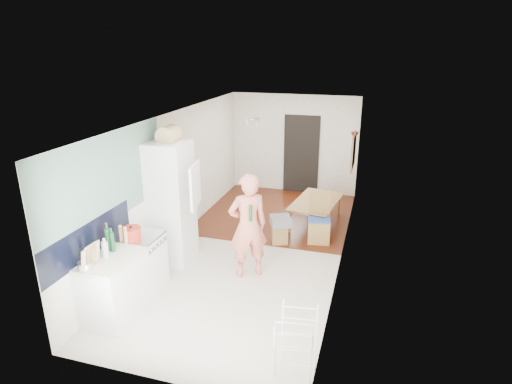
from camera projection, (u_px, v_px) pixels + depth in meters
The scene contains 32 objects.
room_shell at pixel (255, 186), 7.67m from camera, with size 3.20×7.00×2.50m, color white, non-canonical shape.
floor at pixel (255, 249), 8.08m from camera, with size 3.20×7.00×0.01m, color #BCB29F.
wood_floor_overlay at pixel (278, 213), 9.76m from camera, with size 3.20×3.30×0.01m, color #53150A.
sage_wall_panel at pixel (108, 179), 6.09m from camera, with size 0.02×3.00×1.30m, color slate.
tile_splashback at pixel (90, 240), 5.82m from camera, with size 0.02×1.90×0.50m, color black.
doorway_recess at pixel (301, 155), 10.85m from camera, with size 0.90×0.04×2.00m, color black.
base_cabinet at pixel (114, 289), 5.98m from camera, with size 0.60×0.90×0.86m, color white.
worktop at pixel (110, 260), 5.83m from camera, with size 0.62×0.92×0.06m, color beige.
range_cooker at pixel (142, 263), 6.66m from camera, with size 0.60×0.60×0.88m, color white.
cooker_top at pixel (139, 237), 6.50m from camera, with size 0.60×0.60×0.04m, color silver.
fridge_housing at pixel (171, 203), 7.36m from camera, with size 0.66×0.66×2.15m, color white.
fridge_door at pixel (195, 186), 6.77m from camera, with size 0.56×0.04×0.70m, color white.
fridge_interior at pixel (186, 178), 7.12m from camera, with size 0.02×0.52×0.66m, color white.
pinboard at pixel (353, 152), 8.87m from camera, with size 0.03×0.90×0.70m, color tan.
pinboard_frame at pixel (353, 152), 8.87m from camera, with size 0.01×0.94×0.74m, color #A37B4A.
wall_sconce at pixel (355, 136), 9.40m from camera, with size 0.18×0.18×0.16m, color maroon.
person at pixel (248, 217), 6.86m from camera, with size 0.76×0.50×2.09m, color #D8715C.
dining_table at pixel (317, 214), 9.12m from camera, with size 1.29×0.72×0.45m, color #A37B4A.
dining_chair at pixel (319, 218), 8.23m from camera, with size 0.41×0.41×0.98m, color #A37B4A, non-canonical shape.
stool at pixel (279, 234), 8.27m from camera, with size 0.30×0.30×0.39m, color #A37B4A, non-canonical shape.
grey_drape at pixel (281, 221), 8.15m from camera, with size 0.37×0.37×0.17m, color gray.
drying_rack at pixel (296, 345), 4.90m from camera, with size 0.43×0.39×0.84m, color white, non-canonical shape.
bread_bin at pixel (169, 136), 7.03m from camera, with size 0.35×0.33×0.18m, color tan, non-canonical shape.
red_casserole at pixel (131, 233), 6.38m from camera, with size 0.29×0.29×0.17m, color red.
steel_pan at pixel (86, 265), 5.52m from camera, with size 0.20×0.20×0.10m, color silver.
held_bottle at pixel (250, 213), 6.67m from camera, with size 0.06×0.06×0.26m, color #173F21.
bottle_a at pixel (108, 239), 5.98m from camera, with size 0.08×0.08×0.33m, color #173F21.
bottle_b at pixel (112, 242), 5.96m from camera, with size 0.06×0.06×0.28m, color #173F21.
bottle_c at pixel (105, 249), 5.82m from camera, with size 0.09×0.09×0.22m, color beige.
pepper_mill_front at pixel (126, 237), 6.22m from camera, with size 0.05×0.05×0.20m, color tan.
pepper_mill_back at pixel (121, 235), 6.30m from camera, with size 0.05×0.05×0.19m, color tan.
chopping_boards at pixel (90, 256), 5.50m from camera, with size 0.04×0.25×0.34m, color tan, non-canonical shape.
Camera 1 is at (2.08, -6.97, 3.69)m, focal length 30.00 mm.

